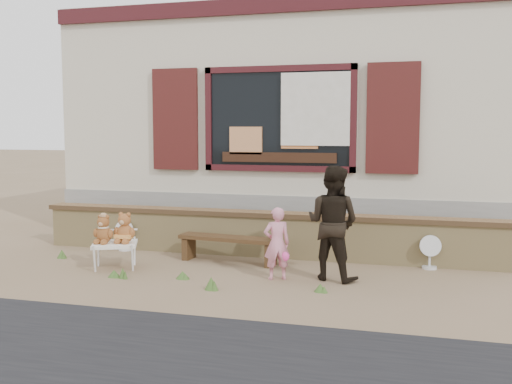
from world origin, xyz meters
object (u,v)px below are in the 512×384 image
(teddy_bear_left, at_px, (104,229))
(child, at_px, (277,243))
(folding_chair, at_px, (115,245))
(teddy_bear_right, at_px, (125,227))
(bench, at_px, (229,243))
(adult, at_px, (333,223))

(teddy_bear_left, relative_size, child, 0.43)
(folding_chair, bearing_deg, child, -23.06)
(teddy_bear_right, height_order, child, child)
(bench, distance_m, child, 1.17)
(bench, relative_size, adult, 1.03)
(teddy_bear_left, xyz_separation_m, child, (2.38, 0.09, -0.09))
(bench, distance_m, teddy_bear_left, 1.73)
(folding_chair, relative_size, teddy_bear_left, 1.87)
(teddy_bear_right, bearing_deg, teddy_bear_left, 180.00)
(bench, relative_size, teddy_bear_left, 3.77)
(adult, bearing_deg, teddy_bear_left, 22.70)
(bench, height_order, adult, adult)
(bench, xyz_separation_m, teddy_bear_right, (-1.24, -0.71, 0.29))
(teddy_bear_right, xyz_separation_m, adult, (2.80, 0.16, 0.15))
(adult, bearing_deg, teddy_bear_right, 20.87)
(folding_chair, height_order, child, child)
(bench, bearing_deg, adult, -13.29)
(folding_chair, xyz_separation_m, adult, (2.92, 0.22, 0.40))
(teddy_bear_right, bearing_deg, bench, 6.08)
(folding_chair, distance_m, teddy_bear_right, 0.28)
(child, height_order, adult, adult)
(folding_chair, bearing_deg, teddy_bear_right, 0.00)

